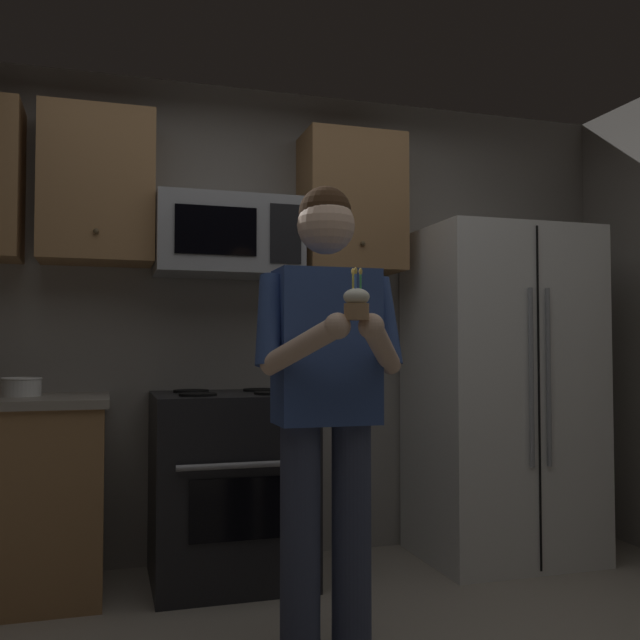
# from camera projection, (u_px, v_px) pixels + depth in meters

# --- Properties ---
(wall_back) EXTENTS (4.40, 0.10, 2.60)m
(wall_back) POSITION_uv_depth(u_px,v_px,m) (246.00, 320.00, 3.95)
(wall_back) COLOR gray
(wall_back) RESTS_ON ground
(oven_range) EXTENTS (0.76, 0.70, 0.93)m
(oven_range) POSITION_uv_depth(u_px,v_px,m) (230.00, 486.00, 3.49)
(oven_range) COLOR black
(oven_range) RESTS_ON ground
(microwave) EXTENTS (0.74, 0.41, 0.40)m
(microwave) POSITION_uv_depth(u_px,v_px,m) (228.00, 237.00, 3.66)
(microwave) COLOR #9EA0A5
(refrigerator) EXTENTS (0.90, 0.75, 1.80)m
(refrigerator) POSITION_uv_depth(u_px,v_px,m) (501.00, 392.00, 3.91)
(refrigerator) COLOR white
(refrigerator) RESTS_ON ground
(cabinet_row_upper) EXTENTS (2.78, 0.36, 0.76)m
(cabinet_row_upper) POSITION_uv_depth(u_px,v_px,m) (113.00, 188.00, 3.55)
(cabinet_row_upper) COLOR #9E7247
(bowl_large_white) EXTENTS (0.19, 0.19, 0.09)m
(bowl_large_white) POSITION_uv_depth(u_px,v_px,m) (21.00, 386.00, 3.30)
(bowl_large_white) COLOR white
(bowl_large_white) RESTS_ON counter_left
(person) EXTENTS (0.60, 0.48, 1.76)m
(person) POSITION_uv_depth(u_px,v_px,m) (327.00, 388.00, 2.64)
(person) COLOR #383F59
(person) RESTS_ON ground
(cupcake) EXTENTS (0.09, 0.09, 0.17)m
(cupcake) POSITION_uv_depth(u_px,v_px,m) (356.00, 303.00, 2.34)
(cupcake) COLOR #A87F56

